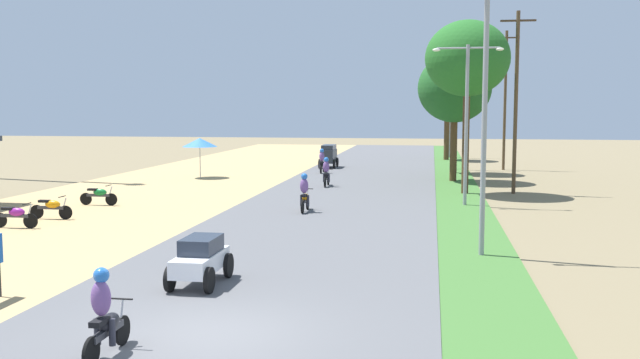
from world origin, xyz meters
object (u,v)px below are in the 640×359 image
Objects in this scene: parked_motorbike_second at (52,207)px; motorbike_foreground_rider at (105,315)px; streetlamp_near at (485,96)px; streetlamp_far at (454,109)px; utility_pole_far at (505,98)px; motorbike_ahead_third at (326,173)px; parked_motorbike_nearest at (16,215)px; vendor_umbrella at (200,142)px; median_tree_fourth at (447,95)px; streetlamp_farthest at (450,111)px; median_tree_second at (455,88)px; car_van_charcoal at (329,155)px; parked_motorbike_third at (99,195)px; median_tree_third at (456,89)px; streetlamp_mid at (467,113)px; median_tree_nearest at (467,59)px; motorbike_ahead_second at (305,194)px; motorbike_ahead_fourth at (322,162)px; utility_pole_near at (516,100)px.

motorbike_foreground_rider reaches higher than parked_motorbike_second.
streetlamp_near is 1.13× the size of streetlamp_far.
utility_pole_far reaches higher than motorbike_ahead_third.
parked_motorbike_nearest is at bearing 127.79° from motorbike_foreground_rider.
utility_pole_far reaches higher than streetlamp_near.
vendor_umbrella is 9.59m from motorbike_ahead_third.
streetlamp_far is at bearing -88.06° from median_tree_fourth.
streetlamp_farthest reaches higher than motorbike_ahead_third.
median_tree_second is 3.19× the size of car_van_charcoal.
streetlamp_far is (16.06, 9.09, 2.08)m from vendor_umbrella.
parked_motorbike_third is 25.63m from median_tree_third.
streetlamp_mid is at bearing -90.00° from streetlamp_farthest.
motorbike_foreground_rider is at bearing -125.45° from streetlamp_near.
parked_motorbike_second is 0.24× the size of median_tree_fourth.
vendor_umbrella is 0.28× the size of median_tree_nearest.
median_tree_second is 16.24m from motorbike_ahead_second.
car_van_charcoal reaches higher than motorbike_ahead_fourth.
motorbike_ahead_fourth is (-8.88, -1.73, -4.92)m from median_tree_third.
median_tree_third is 15.38m from streetlamp_farthest.
motorbike_foreground_rider is at bearing -108.74° from streetlamp_mid.
median_tree_nearest reaches higher than parked_motorbike_third.
car_van_charcoal is at bearing 92.65° from motorbike_foreground_rider.
vendor_umbrella is 1.40× the size of motorbike_foreground_rider.
median_tree_nearest is 1.16× the size of median_tree_second.
car_van_charcoal is 4.36m from motorbike_ahead_fourth.
streetlamp_farthest is at bearing 90.00° from streetlamp_far.
parked_motorbike_second and parked_motorbike_third have the same top height.
streetlamp_mid is 0.73× the size of utility_pole_far.
car_van_charcoal is at bearing 137.68° from median_tree_second.
car_van_charcoal is at bearing 131.19° from utility_pole_near.
utility_pole_near is 10.96m from motorbike_ahead_third.
median_tree_third is at bearing -16.11° from car_van_charcoal.
streetlamp_far is 41.26m from motorbike_foreground_rider.
median_tree_third reaches higher than streetlamp_far.
streetlamp_mid reaches higher than car_van_charcoal.
median_tree_fourth is 9.07m from streetlamp_far.
median_tree_second is at bearing -90.65° from streetlamp_farthest.
streetlamp_near is at bearing -90.00° from streetlamp_mid.
motorbike_foreground_rider is (-7.22, -52.67, -3.38)m from streetlamp_farthest.
median_tree_second is at bearing 47.03° from parked_motorbike_second.
motorbike_ahead_second reaches higher than parked_motorbike_second.
streetlamp_mid is 0.77× the size of utility_pole_near.
parked_motorbike_second is 4.06m from parked_motorbike_third.
median_tree_second is (-0.43, 6.19, -1.33)m from median_tree_nearest.
utility_pole_far reaches higher than streetlamp_far.
motorbike_ahead_fourth is (-8.64, 3.69, -4.79)m from median_tree_second.
median_tree_fourth is at bearing -95.43° from streetlamp_farthest.
streetlamp_far is 3.73m from utility_pole_far.
streetlamp_far reaches higher than streetlamp_mid.
utility_pole_near reaches higher than parked_motorbike_second.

